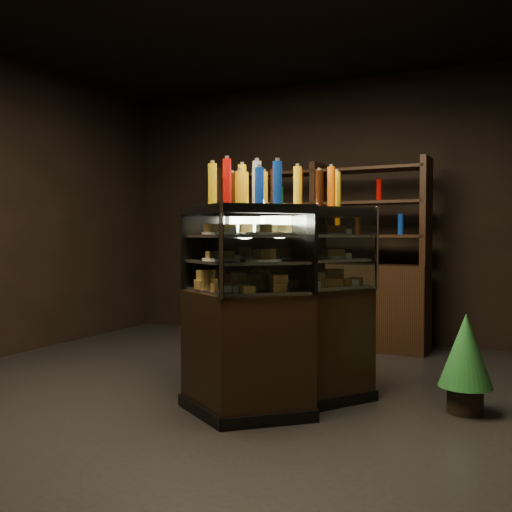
# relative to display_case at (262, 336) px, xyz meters

# --- Properties ---
(ground) EXTENTS (5.00, 5.00, 0.00)m
(ground) POSITION_rel_display_case_xyz_m (-0.45, 0.21, -0.47)
(ground) COLOR black
(ground) RESTS_ON ground
(room_shell) EXTENTS (5.02, 5.02, 3.01)m
(room_shell) POSITION_rel_display_case_xyz_m (-0.45, 0.21, 1.47)
(room_shell) COLOR black
(room_shell) RESTS_ON ground
(display_case) EXTENTS (1.57, 1.44, 1.41)m
(display_case) POSITION_rel_display_case_xyz_m (0.00, 0.00, 0.00)
(display_case) COLOR black
(display_case) RESTS_ON ground
(food_display) EXTENTS (1.14, 1.07, 0.44)m
(food_display) POSITION_rel_display_case_xyz_m (0.00, -0.01, 0.56)
(food_display) COLOR #BA8742
(food_display) RESTS_ON display_case
(bottles_top) EXTENTS (0.97, 0.93, 0.30)m
(bottles_top) POSITION_rel_display_case_xyz_m (-0.00, 0.00, 1.07)
(bottles_top) COLOR #D8590A
(bottles_top) RESTS_ON display_case
(potted_conifer) EXTENTS (0.36, 0.36, 0.77)m
(potted_conifer) POSITION_rel_display_case_xyz_m (1.36, 0.33, -0.04)
(potted_conifer) COLOR black
(potted_conifer) RESTS_ON ground
(back_shelving) EXTENTS (2.40, 0.52, 2.00)m
(back_shelving) POSITION_rel_display_case_xyz_m (-0.34, 2.26, 0.13)
(back_shelving) COLOR black
(back_shelving) RESTS_ON ground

